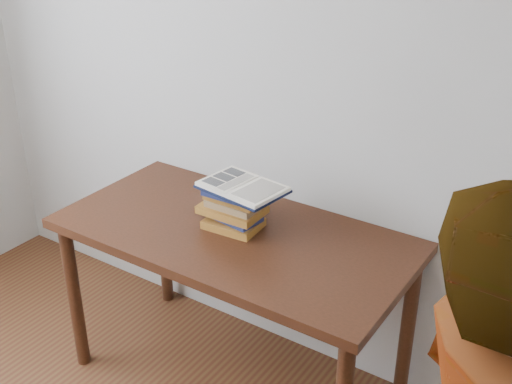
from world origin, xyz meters
The scene contains 3 objects.
desk centered at (0.06, 1.38, 0.69)m, with size 1.46×0.73×0.78m.
book_stack centered at (0.04, 1.41, 0.87)m, with size 0.26×0.20×0.18m.
open_book centered at (0.08, 1.42, 0.97)m, with size 0.35×0.27×0.03m.
Camera 1 is at (1.39, -0.46, 2.08)m, focal length 45.00 mm.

